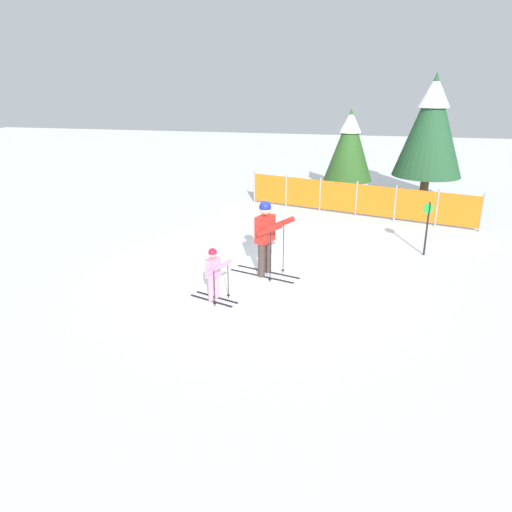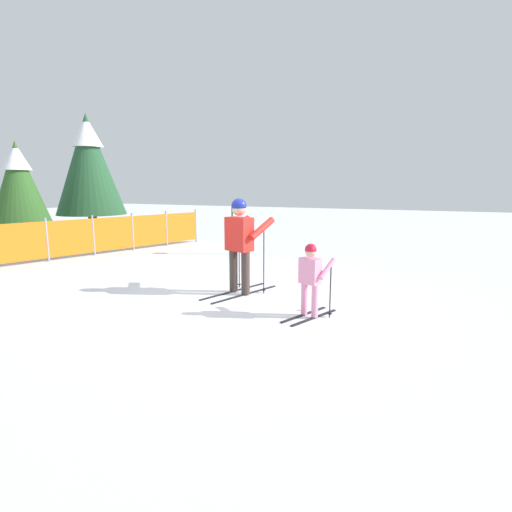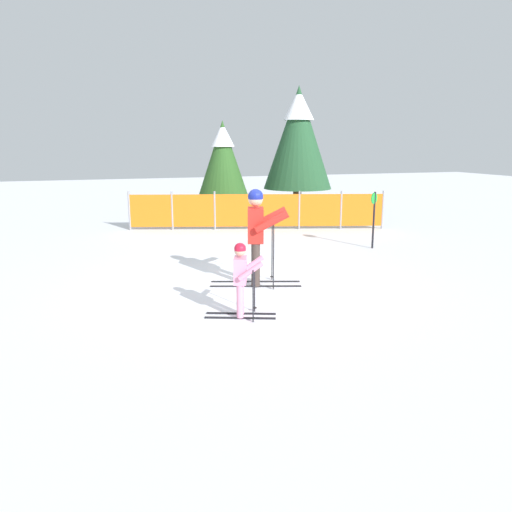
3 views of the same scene
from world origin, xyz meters
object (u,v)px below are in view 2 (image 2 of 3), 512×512
(skier_child, at_px, (311,274))
(conifer_far, at_px, (89,163))
(trail_marker, at_px, (232,225))
(safety_fence, at_px, (93,235))
(conifer_near, at_px, (19,184))
(skier_adult, at_px, (240,237))

(skier_child, bearing_deg, conifer_far, 83.52)
(skier_child, height_order, conifer_far, conifer_far)
(skier_child, height_order, trail_marker, trail_marker)
(safety_fence, xyz_separation_m, conifer_near, (-0.41, 2.51, 1.50))
(conifer_far, bearing_deg, skier_child, -117.17)
(skier_child, bearing_deg, conifer_near, 97.53)
(skier_child, relative_size, safety_fence, 0.15)
(conifer_near, bearing_deg, conifer_far, 2.28)
(conifer_near, distance_m, trail_marker, 6.67)
(conifer_far, bearing_deg, safety_fence, -132.99)
(skier_child, height_order, safety_fence, safety_fence)
(conifer_far, distance_m, conifer_near, 2.96)
(skier_adult, distance_m, trail_marker, 4.45)
(skier_adult, relative_size, conifer_near, 0.53)
(skier_adult, relative_size, conifer_far, 0.39)
(skier_adult, distance_m, conifer_far, 9.74)
(safety_fence, xyz_separation_m, conifer_far, (2.45, 2.63, 2.27))
(skier_child, distance_m, safety_fence, 7.99)
(safety_fence, bearing_deg, skier_child, -110.14)
(skier_child, relative_size, conifer_far, 0.25)
(skier_adult, xyz_separation_m, safety_fence, (1.96, 5.88, -0.49))
(skier_adult, bearing_deg, safety_fence, 89.44)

